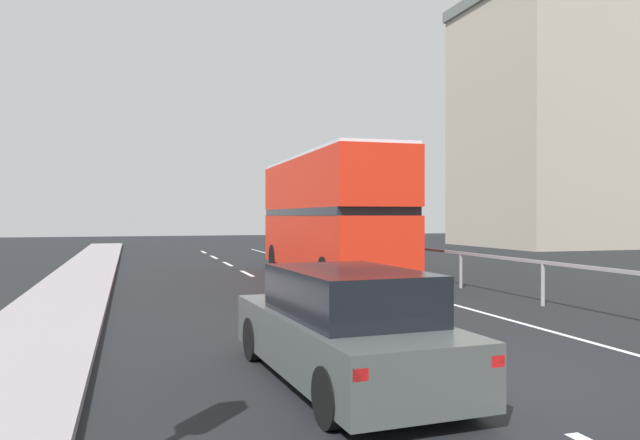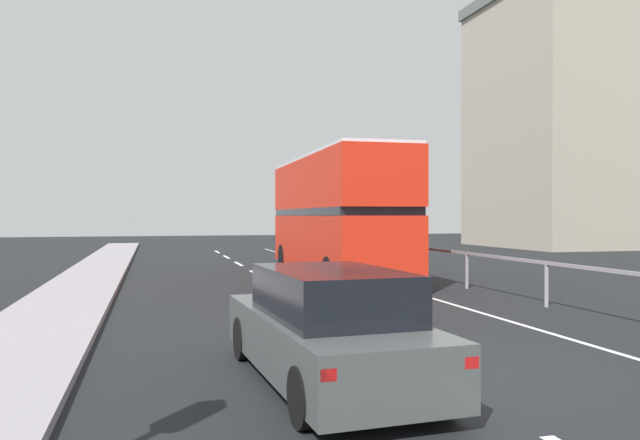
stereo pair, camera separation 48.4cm
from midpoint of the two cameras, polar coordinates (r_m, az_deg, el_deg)
ground_plane at (r=8.64m, az=11.06°, el=-14.49°), size 75.42×120.00×0.10m
lane_paint_markings at (r=17.29m, az=3.00°, el=-6.79°), size 3.48×46.00×0.01m
bridge_side_railing at (r=18.82m, az=12.22°, el=-3.50°), size 0.10×42.00×1.09m
distant_building_block at (r=50.06m, az=24.95°, el=8.09°), size 21.07×11.29×17.74m
double_decker_bus_red at (r=21.28m, az=0.06°, el=0.65°), size 2.70×10.39×4.21m
hatchback_car_near at (r=8.05m, az=0.45°, el=-10.04°), size 1.95×4.64×1.49m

